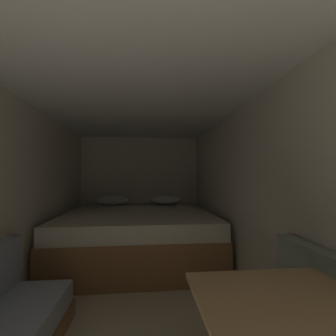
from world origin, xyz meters
TOP-DOWN VIEW (x-y plane):
  - ground_plane at (0.00, 1.90)m, footprint 7.01×7.01m
  - wall_back at (0.00, 4.43)m, footprint 2.44×0.05m
  - wall_left at (-1.20, 1.90)m, footprint 0.05×5.01m
  - wall_right at (1.20, 1.90)m, footprint 0.05×5.01m
  - ceiling_slab at (0.00, 1.90)m, footprint 2.44×5.01m
  - bed at (0.00, 3.32)m, footprint 2.22×2.09m
  - dinette_table at (0.69, 0.57)m, footprint 0.76×0.67m

SIDE VIEW (x-z plane):
  - ground_plane at x=0.00m, z-range 0.00..0.00m
  - bed at x=0.00m, z-range -0.09..0.83m
  - dinette_table at x=0.69m, z-range 0.28..1.04m
  - wall_back at x=0.00m, z-range 0.00..2.07m
  - wall_left at x=-1.20m, z-range 0.00..2.07m
  - wall_right at x=1.20m, z-range 0.00..2.07m
  - ceiling_slab at x=0.00m, z-range 2.07..2.12m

